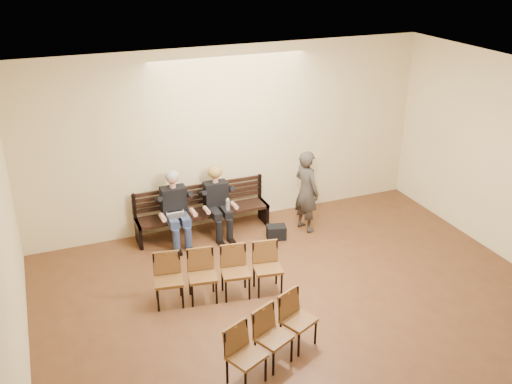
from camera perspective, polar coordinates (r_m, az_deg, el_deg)
ground at (r=7.93m, az=10.50°, el=-17.92°), size 10.00×10.00×0.00m
room_walls at (r=7.14m, az=8.72°, el=1.39°), size 8.02×10.01×3.51m
bench at (r=11.09m, az=-5.28°, el=-3.01°), size 2.60×0.90×0.45m
seated_man at (r=10.65m, az=-8.08°, el=-1.54°), size 0.58×0.80×1.39m
seated_woman at (r=10.87m, az=-3.87°, el=-1.11°), size 0.55×0.76×1.28m
laptop at (r=10.57m, az=-7.92°, el=-2.49°), size 0.38×0.33×0.24m
water_bottle at (r=10.71m, az=-2.82°, el=-1.89°), size 0.08×0.08×0.24m
bag at (r=10.88m, az=2.05°, el=-4.04°), size 0.41×0.32×0.26m
passerby at (r=10.92m, az=5.08°, el=0.69°), size 0.61×0.78×1.88m
chair_row_front at (r=9.07m, az=-3.71°, el=-8.26°), size 2.06×0.76×0.83m
chair_row_back at (r=7.80m, az=1.77°, el=-14.39°), size 1.51×1.00×0.81m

